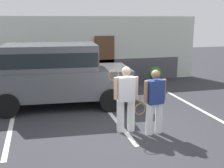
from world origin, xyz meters
TOP-DOWN VIEW (x-y plane):
  - ground_plane at (0.00, 0.00)m, footprint 40.00×40.00m
  - parking_stripe_0 at (-3.01, 1.50)m, footprint 0.12×4.40m
  - parking_stripe_1 at (-0.13, 1.50)m, footprint 0.12×4.40m
  - parking_stripe_2 at (2.74, 1.50)m, footprint 0.12×4.40m
  - house_frontage at (0.01, 6.38)m, footprint 10.52×0.40m
  - parked_suv at (-1.64, 3.00)m, footprint 4.73×2.44m
  - tennis_player_man at (-0.11, 0.26)m, footprint 0.76×0.29m
  - tennis_player_woman at (0.53, -0.07)m, footprint 0.87×0.30m
  - potted_plant_by_porch at (2.83, 5.19)m, footprint 0.59×0.59m

SIDE VIEW (x-z plane):
  - ground_plane at x=0.00m, z-range 0.00..0.00m
  - parking_stripe_0 at x=-3.01m, z-range 0.00..0.01m
  - parking_stripe_1 at x=-0.13m, z-range 0.00..0.01m
  - parking_stripe_2 at x=2.74m, z-range 0.00..0.01m
  - potted_plant_by_porch at x=2.83m, z-range 0.04..0.82m
  - tennis_player_woman at x=0.53m, z-range 0.03..1.66m
  - tennis_player_man at x=-0.11m, z-range 0.04..1.73m
  - parked_suv at x=-1.64m, z-range 0.12..2.17m
  - house_frontage at x=0.01m, z-range -0.09..2.87m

